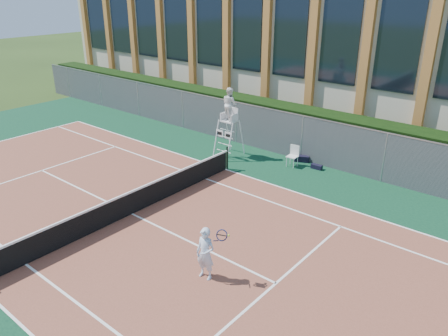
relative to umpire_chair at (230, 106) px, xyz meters
The scene contains 12 objects.
ground 7.56m from the umpire_chair, 81.69° to the right, with size 120.00×120.00×0.00m, color #233814.
apron 6.63m from the umpire_chair, 80.34° to the right, with size 36.00×20.00×0.01m, color #0B3220.
tennis_court 7.55m from the umpire_chair, 81.69° to the right, with size 23.77×10.97×0.02m, color brown.
tennis_net 7.40m from the umpire_chair, 81.69° to the right, with size 0.10×11.30×1.10m.
fence 2.49m from the umpire_chair, 59.58° to the left, with size 40.00×0.06×2.20m, color #595E60, non-canonical shape.
hedge 3.44m from the umpire_chair, 70.78° to the left, with size 40.00×1.40×2.20m, color black.
building 11.07m from the umpire_chair, 84.60° to the left, with size 45.00×10.60×8.22m.
umpire_chair is the anchor object (origin of this frame).
plastic_chair 3.79m from the umpire_chair, 15.34° to the left, with size 0.48×0.48×1.00m.
sports_bag_near 4.28m from the umpire_chair, 25.81° to the left, with size 0.71×0.28×0.30m, color black.
sports_bag_far 5.00m from the umpire_chair, 16.21° to the left, with size 0.52×0.23×0.21m, color black.
tennis_player 10.05m from the umpire_chair, 54.91° to the right, with size 0.94×0.66×1.64m.
Camera 1 is at (11.77, -8.79, 7.93)m, focal length 35.00 mm.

